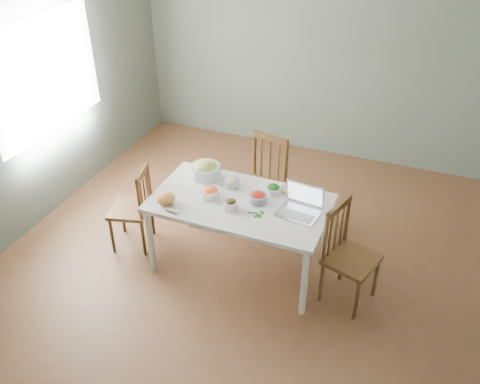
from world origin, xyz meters
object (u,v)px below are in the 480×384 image
at_px(bread_boule, 166,199).
at_px(chair_left, 130,207).
at_px(bowl_squash, 206,169).
at_px(chair_far, 260,185).
at_px(chair_right, 352,257).
at_px(dining_table, 240,234).
at_px(laptop, 298,203).

bearing_deg(bread_boule, chair_left, 160.53).
bearing_deg(bread_boule, bowl_squash, 76.09).
relative_size(chair_far, bowl_squash, 3.47).
relative_size(chair_right, bread_boule, 5.71).
relative_size(dining_table, chair_right, 1.68).
xyz_separation_m(dining_table, chair_right, (1.07, -0.07, 0.10)).
bearing_deg(bowl_squash, laptop, -15.05).
bearing_deg(bread_boule, chair_far, 60.28).
distance_m(dining_table, chair_right, 1.08).
bearing_deg(bread_boule, chair_right, 7.47).
bearing_deg(dining_table, chair_right, -3.55).
height_order(dining_table, chair_far, chair_far).
bearing_deg(chair_left, bread_boule, 55.64).
relative_size(dining_table, bowl_squash, 5.55).
relative_size(bread_boule, laptop, 0.47).
distance_m(chair_far, chair_left, 1.35).
xyz_separation_m(chair_left, laptop, (1.69, 0.09, 0.43)).
distance_m(chair_right, laptop, 0.66).
height_order(dining_table, bowl_squash, bowl_squash).
distance_m(chair_far, laptop, 0.99).
height_order(chair_far, bowl_squash, chair_far).
bearing_deg(dining_table, laptop, -0.43).
bearing_deg(chair_right, chair_left, 107.85).
xyz_separation_m(chair_left, bread_boule, (0.54, -0.19, 0.36)).
relative_size(chair_far, laptop, 2.83).
height_order(bread_boule, laptop, laptop).
relative_size(dining_table, chair_far, 1.60).
xyz_separation_m(dining_table, laptop, (0.55, -0.00, 0.50)).
bearing_deg(dining_table, bread_boule, -154.69).
height_order(chair_left, bread_boule, chair_left).
xyz_separation_m(chair_right, bread_boule, (-1.68, -0.22, 0.33)).
relative_size(chair_left, bowl_squash, 3.09).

